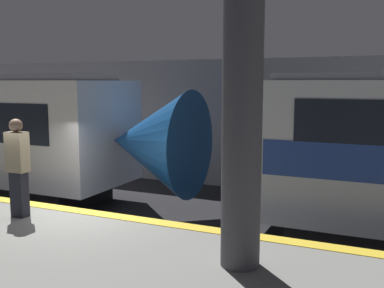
# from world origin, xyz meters

# --- Properties ---
(ground_plane) EXTENTS (120.00, 120.00, 0.00)m
(ground_plane) POSITION_xyz_m (0.00, 0.00, 0.00)
(ground_plane) COLOR black
(station_rear_barrier) EXTENTS (50.00, 0.15, 4.11)m
(station_rear_barrier) POSITION_xyz_m (0.00, 6.71, 2.06)
(station_rear_barrier) COLOR gray
(station_rear_barrier) RESTS_ON ground
(support_pillar_near) EXTENTS (0.53, 0.53, 3.95)m
(support_pillar_near) POSITION_xyz_m (3.80, -1.31, 2.92)
(support_pillar_near) COLOR #47474C
(support_pillar_near) RESTS_ON platform
(person_waiting) EXTENTS (0.38, 0.24, 1.80)m
(person_waiting) POSITION_xyz_m (-0.56, -0.87, 1.90)
(person_waiting) COLOR black
(person_waiting) RESTS_ON platform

